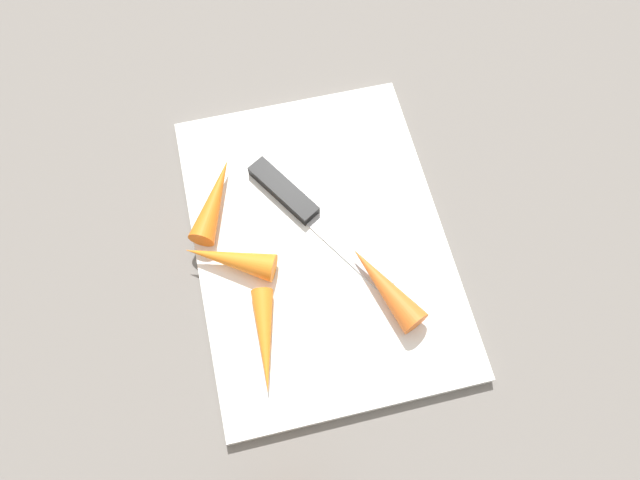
% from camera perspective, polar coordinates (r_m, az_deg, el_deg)
% --- Properties ---
extents(ground_plane, '(1.40, 1.40, 0.00)m').
position_cam_1_polar(ground_plane, '(0.64, 0.00, -0.43)').
color(ground_plane, slate).
extents(cutting_board, '(0.36, 0.26, 0.01)m').
position_cam_1_polar(cutting_board, '(0.64, 0.00, -0.22)').
color(cutting_board, white).
rests_on(cutting_board, ground_plane).
extents(knife, '(0.18, 0.12, 0.01)m').
position_cam_1_polar(knife, '(0.65, -2.69, 3.96)').
color(knife, '#B7B7BC').
rests_on(knife, cutting_board).
extents(carrot_shortest, '(0.07, 0.10, 0.03)m').
position_cam_1_polar(carrot_shortest, '(0.61, -8.60, -1.80)').
color(carrot_shortest, orange).
rests_on(carrot_shortest, cutting_board).
extents(carrot_long, '(0.10, 0.07, 0.03)m').
position_cam_1_polar(carrot_long, '(0.65, -9.98, 3.86)').
color(carrot_long, orange).
rests_on(carrot_long, cutting_board).
extents(carrot_short, '(0.10, 0.07, 0.03)m').
position_cam_1_polar(carrot_short, '(0.60, 6.13, -4.35)').
color(carrot_short, orange).
rests_on(carrot_short, cutting_board).
extents(carrot_longest, '(0.10, 0.04, 0.02)m').
position_cam_1_polar(carrot_longest, '(0.59, -5.25, -9.44)').
color(carrot_longest, orange).
rests_on(carrot_longest, cutting_board).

